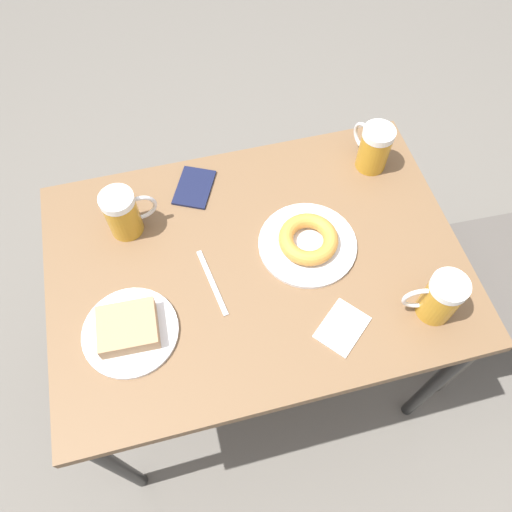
{
  "coord_description": "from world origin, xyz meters",
  "views": [
    {
      "loc": [
        0.58,
        -0.15,
        1.75
      ],
      "look_at": [
        0.0,
        0.0,
        0.73
      ],
      "focal_mm": 35.0,
      "sensor_mm": 36.0,
      "label": 1
    }
  ],
  "objects_px": {
    "beer_mug_center": "(374,147)",
    "napkin_folded": "(342,327)",
    "beer_mug_left": "(440,298)",
    "beer_mug_right": "(123,213)",
    "fork": "(212,282)",
    "plate_with_cake": "(129,330)",
    "passport_near_edge": "(194,187)",
    "plate_with_donut": "(308,241)"
  },
  "relations": [
    {
      "from": "plate_with_cake",
      "to": "beer_mug_center",
      "type": "height_order",
      "value": "beer_mug_center"
    },
    {
      "from": "napkin_folded",
      "to": "fork",
      "type": "relative_size",
      "value": 0.78
    },
    {
      "from": "passport_near_edge",
      "to": "plate_with_cake",
      "type": "bearing_deg",
      "value": -30.29
    },
    {
      "from": "plate_with_donut",
      "to": "napkin_folded",
      "type": "height_order",
      "value": "plate_with_donut"
    },
    {
      "from": "plate_with_donut",
      "to": "beer_mug_left",
      "type": "relative_size",
      "value": 1.86
    },
    {
      "from": "beer_mug_left",
      "to": "beer_mug_center",
      "type": "relative_size",
      "value": 1.0
    },
    {
      "from": "passport_near_edge",
      "to": "beer_mug_center",
      "type": "bearing_deg",
      "value": 85.8
    },
    {
      "from": "napkin_folded",
      "to": "fork",
      "type": "height_order",
      "value": "same"
    },
    {
      "from": "plate_with_cake",
      "to": "passport_near_edge",
      "type": "distance_m",
      "value": 0.42
    },
    {
      "from": "beer_mug_center",
      "to": "napkin_folded",
      "type": "distance_m",
      "value": 0.49
    },
    {
      "from": "beer_mug_center",
      "to": "napkin_folded",
      "type": "xyz_separation_m",
      "value": [
        0.43,
        -0.23,
        -0.06
      ]
    },
    {
      "from": "beer_mug_center",
      "to": "fork",
      "type": "xyz_separation_m",
      "value": [
        0.25,
        -0.48,
        -0.06
      ]
    },
    {
      "from": "beer_mug_center",
      "to": "passport_near_edge",
      "type": "distance_m",
      "value": 0.48
    },
    {
      "from": "fork",
      "to": "passport_near_edge",
      "type": "bearing_deg",
      "value": 177.66
    },
    {
      "from": "beer_mug_left",
      "to": "beer_mug_right",
      "type": "height_order",
      "value": "same"
    },
    {
      "from": "plate_with_cake",
      "to": "napkin_folded",
      "type": "xyz_separation_m",
      "value": [
        0.1,
        0.46,
        -0.02
      ]
    },
    {
      "from": "plate_with_cake",
      "to": "napkin_folded",
      "type": "relative_size",
      "value": 1.49
    },
    {
      "from": "plate_with_cake",
      "to": "plate_with_donut",
      "type": "relative_size",
      "value": 0.89
    },
    {
      "from": "plate_with_donut",
      "to": "fork",
      "type": "relative_size",
      "value": 1.32
    },
    {
      "from": "plate_with_cake",
      "to": "fork",
      "type": "distance_m",
      "value": 0.21
    },
    {
      "from": "beer_mug_right",
      "to": "passport_near_edge",
      "type": "height_order",
      "value": "beer_mug_right"
    },
    {
      "from": "plate_with_cake",
      "to": "beer_mug_center",
      "type": "distance_m",
      "value": 0.76
    },
    {
      "from": "beer_mug_left",
      "to": "passport_near_edge",
      "type": "xyz_separation_m",
      "value": [
        -0.47,
        -0.46,
        -0.06
      ]
    },
    {
      "from": "beer_mug_center",
      "to": "plate_with_donut",
      "type": "bearing_deg",
      "value": -49.2
    },
    {
      "from": "plate_with_donut",
      "to": "beer_mug_right",
      "type": "height_order",
      "value": "beer_mug_right"
    },
    {
      "from": "plate_with_cake",
      "to": "fork",
      "type": "xyz_separation_m",
      "value": [
        -0.08,
        0.2,
        -0.02
      ]
    },
    {
      "from": "plate_with_cake",
      "to": "beer_mug_left",
      "type": "bearing_deg",
      "value": 80.41
    },
    {
      "from": "napkin_folded",
      "to": "beer_mug_center",
      "type": "bearing_deg",
      "value": 152.22
    },
    {
      "from": "plate_with_cake",
      "to": "beer_mug_center",
      "type": "bearing_deg",
      "value": 115.53
    },
    {
      "from": "plate_with_donut",
      "to": "fork",
      "type": "xyz_separation_m",
      "value": [
        0.04,
        -0.25,
        -0.02
      ]
    },
    {
      "from": "beer_mug_left",
      "to": "beer_mug_center",
      "type": "xyz_separation_m",
      "value": [
        -0.44,
        0.02,
        0.0
      ]
    },
    {
      "from": "beer_mug_left",
      "to": "beer_mug_center",
      "type": "height_order",
      "value": "same"
    },
    {
      "from": "plate_with_donut",
      "to": "plate_with_cake",
      "type": "bearing_deg",
      "value": -74.81
    },
    {
      "from": "beer_mug_left",
      "to": "beer_mug_right",
      "type": "relative_size",
      "value": 1.0
    },
    {
      "from": "plate_with_cake",
      "to": "plate_with_donut",
      "type": "height_order",
      "value": "plate_with_cake"
    },
    {
      "from": "fork",
      "to": "passport_near_edge",
      "type": "distance_m",
      "value": 0.28
    },
    {
      "from": "beer_mug_center",
      "to": "beer_mug_right",
      "type": "height_order",
      "value": "same"
    },
    {
      "from": "plate_with_donut",
      "to": "beer_mug_right",
      "type": "relative_size",
      "value": 1.86
    },
    {
      "from": "fork",
      "to": "passport_near_edge",
      "type": "height_order",
      "value": "passport_near_edge"
    },
    {
      "from": "beer_mug_center",
      "to": "napkin_folded",
      "type": "height_order",
      "value": "beer_mug_center"
    },
    {
      "from": "plate_with_donut",
      "to": "passport_near_edge",
      "type": "relative_size",
      "value": 1.58
    },
    {
      "from": "beer_mug_left",
      "to": "napkin_folded",
      "type": "relative_size",
      "value": 0.9
    }
  ]
}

